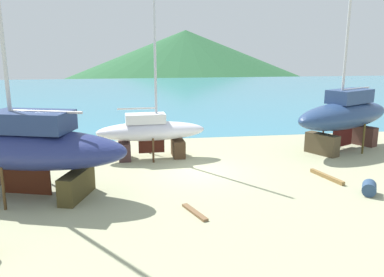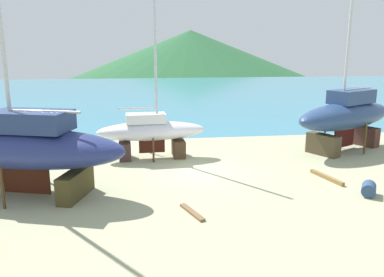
{
  "view_description": "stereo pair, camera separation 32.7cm",
  "coord_description": "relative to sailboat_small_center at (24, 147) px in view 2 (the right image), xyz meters",
  "views": [
    {
      "loc": [
        -3.45,
        -20.12,
        6.63
      ],
      "look_at": [
        -0.18,
        1.53,
        1.54
      ],
      "focal_mm": 36.41,
      "sensor_mm": 36.0,
      "label": 1
    },
    {
      "loc": [
        -3.13,
        -20.17,
        6.63
      ],
      "look_at": [
        -0.18,
        1.53,
        1.54
      ],
      "focal_mm": 36.41,
      "sensor_mm": 36.0,
      "label": 2
    }
  ],
  "objects": [
    {
      "name": "headland_hill",
      "position": [
        25.06,
        131.75,
        -2.26
      ],
      "size": [
        136.28,
        136.28,
        26.65
      ],
      "primitive_type": "cone",
      "color": "#275B33",
      "rests_on": "ground"
    },
    {
      "name": "barrel_blue_faded",
      "position": [
        1.45,
        6.08,
        -1.99
      ],
      "size": [
        0.99,
        0.78,
        0.55
      ],
      "primitive_type": "cylinder",
      "rotation": [
        1.57,
        0.0,
        1.27
      ],
      "color": "olive",
      "rests_on": "ground"
    },
    {
      "name": "sailboat_small_center",
      "position": [
        0.0,
        0.0,
        0.0
      ],
      "size": [
        10.16,
        5.84,
        16.42
      ],
      "rotation": [
        0.0,
        0.0,
        2.85
      ],
      "color": "#4A332C",
      "rests_on": "ground"
    },
    {
      "name": "ground_plane",
      "position": [
        8.39,
        -1.6,
        -2.26
      ],
      "size": [
        48.12,
        48.12,
        0.0
      ],
      "primitive_type": "plane",
      "color": "#A7A881"
    },
    {
      "name": "sea_water",
      "position": [
        8.39,
        41.11,
        -2.26
      ],
      "size": [
        150.2,
        61.37,
        0.01
      ],
      "primitive_type": "cube",
      "color": "teal",
      "rests_on": "ground"
    },
    {
      "name": "sailboat_mid_port",
      "position": [
        5.91,
        5.44,
        -0.59
      ],
      "size": [
        6.71,
        2.23,
        11.39
      ],
      "rotation": [
        0.0,
        0.0,
        0.05
      ],
      "color": "#48321F",
      "rests_on": "ground"
    },
    {
      "name": "barrel_by_slipway",
      "position": [
        15.61,
        -2.3,
        -1.95
      ],
      "size": [
        1.01,
        1.08,
        0.63
      ],
      "primitive_type": "cylinder",
      "rotation": [
        1.57,
        0.0,
        2.56
      ],
      "color": "navy",
      "rests_on": "ground"
    },
    {
      "name": "timber_long_fore",
      "position": [
        7.27,
        -3.21,
        -2.21
      ],
      "size": [
        0.86,
        1.79,
        0.1
      ],
      "primitive_type": "cube",
      "rotation": [
        0.0,
        0.0,
        1.92
      ],
      "color": "brown",
      "rests_on": "ground"
    },
    {
      "name": "sailboat_far_slipway",
      "position": [
        18.75,
        5.74,
        0.06
      ],
      "size": [
        9.14,
        6.56,
        15.22
      ],
      "rotation": [
        0.0,
        0.0,
        3.63
      ],
      "color": "#4F412C",
      "rests_on": "ground"
    },
    {
      "name": "timber_long_aft",
      "position": [
        14.78,
        0.12,
        -2.17
      ],
      "size": [
        0.76,
        2.4,
        0.19
      ],
      "primitive_type": "cube",
      "rotation": [
        0.0,
        0.0,
        1.81
      ],
      "color": "olive",
      "rests_on": "ground"
    }
  ]
}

